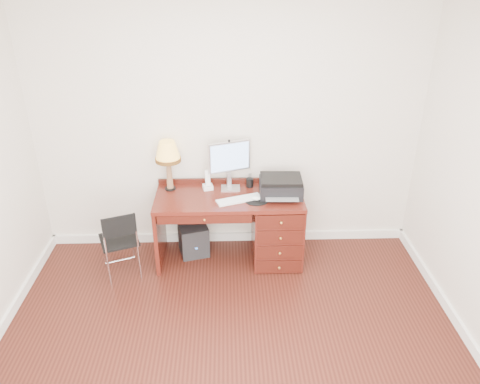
{
  "coord_description": "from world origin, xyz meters",
  "views": [
    {
      "loc": [
        -0.02,
        -2.81,
        2.93
      ],
      "look_at": [
        0.11,
        1.2,
        0.89
      ],
      "focal_mm": 35.0,
      "sensor_mm": 36.0,
      "label": 1
    }
  ],
  "objects_px": {
    "chair": "(117,238)",
    "phone": "(208,184)",
    "desk": "(260,224)",
    "equipment_box": "(194,239)",
    "printer": "(281,186)",
    "leg_lamp": "(168,154)",
    "monitor": "(230,159)"
  },
  "relations": [
    {
      "from": "leg_lamp",
      "to": "phone",
      "type": "distance_m",
      "value": 0.51
    },
    {
      "from": "printer",
      "to": "chair",
      "type": "relative_size",
      "value": 0.58
    },
    {
      "from": "desk",
      "to": "chair",
      "type": "relative_size",
      "value": 1.99
    },
    {
      "from": "leg_lamp",
      "to": "desk",
      "type": "bearing_deg",
      "value": -9.96
    },
    {
      "from": "phone",
      "to": "desk",
      "type": "bearing_deg",
      "value": -29.18
    },
    {
      "from": "monitor",
      "to": "chair",
      "type": "distance_m",
      "value": 1.37
    },
    {
      "from": "chair",
      "to": "leg_lamp",
      "type": "bearing_deg",
      "value": 22.41
    },
    {
      "from": "monitor",
      "to": "chair",
      "type": "bearing_deg",
      "value": -176.34
    },
    {
      "from": "desk",
      "to": "printer",
      "type": "bearing_deg",
      "value": 2.06
    },
    {
      "from": "monitor",
      "to": "equipment_box",
      "type": "bearing_deg",
      "value": 172.06
    },
    {
      "from": "chair",
      "to": "printer",
      "type": "bearing_deg",
      "value": -10.31
    },
    {
      "from": "desk",
      "to": "printer",
      "type": "distance_m",
      "value": 0.48
    },
    {
      "from": "phone",
      "to": "equipment_box",
      "type": "distance_m",
      "value": 0.67
    },
    {
      "from": "printer",
      "to": "monitor",
      "type": "bearing_deg",
      "value": 162.89
    },
    {
      "from": "desk",
      "to": "chair",
      "type": "bearing_deg",
      "value": -167.9
    },
    {
      "from": "desk",
      "to": "chair",
      "type": "height_order",
      "value": "chair"
    },
    {
      "from": "monitor",
      "to": "printer",
      "type": "height_order",
      "value": "monitor"
    },
    {
      "from": "phone",
      "to": "chair",
      "type": "relative_size",
      "value": 0.28
    },
    {
      "from": "desk",
      "to": "leg_lamp",
      "type": "height_order",
      "value": "leg_lamp"
    },
    {
      "from": "desk",
      "to": "monitor",
      "type": "xyz_separation_m",
      "value": [
        -0.3,
        0.18,
        0.66
      ]
    },
    {
      "from": "desk",
      "to": "phone",
      "type": "distance_m",
      "value": 0.69
    },
    {
      "from": "desk",
      "to": "phone",
      "type": "height_order",
      "value": "phone"
    },
    {
      "from": "monitor",
      "to": "equipment_box",
      "type": "xyz_separation_m",
      "value": [
        -0.41,
        -0.09,
        -0.9
      ]
    },
    {
      "from": "chair",
      "to": "phone",
      "type": "bearing_deg",
      "value": 6.5
    },
    {
      "from": "desk",
      "to": "chair",
      "type": "xyz_separation_m",
      "value": [
        -1.42,
        -0.31,
        0.04
      ]
    },
    {
      "from": "chair",
      "to": "equipment_box",
      "type": "distance_m",
      "value": 0.87
    },
    {
      "from": "equipment_box",
      "to": "monitor",
      "type": "bearing_deg",
      "value": -2.84
    },
    {
      "from": "desk",
      "to": "monitor",
      "type": "distance_m",
      "value": 0.75
    },
    {
      "from": "desk",
      "to": "printer",
      "type": "height_order",
      "value": "printer"
    },
    {
      "from": "printer",
      "to": "leg_lamp",
      "type": "distance_m",
      "value": 1.18
    },
    {
      "from": "monitor",
      "to": "equipment_box",
      "type": "distance_m",
      "value": 0.99
    },
    {
      "from": "equipment_box",
      "to": "chair",
      "type": "bearing_deg",
      "value": -165.32
    }
  ]
}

